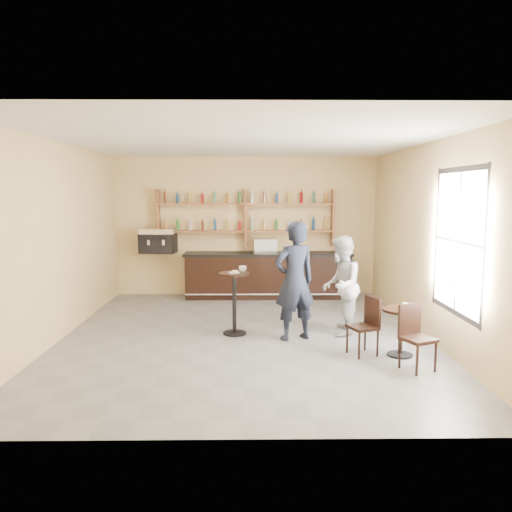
{
  "coord_description": "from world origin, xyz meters",
  "views": [
    {
      "loc": [
        0.08,
        -8.08,
        2.38
      ],
      "look_at": [
        0.2,
        0.8,
        1.25
      ],
      "focal_mm": 35.0,
      "sensor_mm": 36.0,
      "label": 1
    }
  ],
  "objects_px": {
    "patron_second": "(341,285)",
    "chair_west": "(363,326)",
    "pastry_case": "(265,246)",
    "pedestal_table": "(234,303)",
    "espresso_machine": "(158,241)",
    "chair_south": "(418,338)",
    "cafe_table": "(401,332)",
    "man_main": "(294,281)",
    "bar_counter": "(268,275)"
  },
  "relations": [
    {
      "from": "espresso_machine",
      "to": "patron_second",
      "type": "height_order",
      "value": "patron_second"
    },
    {
      "from": "man_main",
      "to": "chair_west",
      "type": "distance_m",
      "value": 1.34
    },
    {
      "from": "bar_counter",
      "to": "chair_south",
      "type": "relative_size",
      "value": 4.3
    },
    {
      "from": "bar_counter",
      "to": "pastry_case",
      "type": "relative_size",
      "value": 7.15
    },
    {
      "from": "espresso_machine",
      "to": "pastry_case",
      "type": "distance_m",
      "value": 2.43
    },
    {
      "from": "patron_second",
      "to": "pedestal_table",
      "type": "bearing_deg",
      "value": -75.56
    },
    {
      "from": "cafe_table",
      "to": "chair_south",
      "type": "bearing_deg",
      "value": -85.24
    },
    {
      "from": "espresso_machine",
      "to": "chair_west",
      "type": "xyz_separation_m",
      "value": [
        3.72,
        -4.12,
        -0.87
      ]
    },
    {
      "from": "pastry_case",
      "to": "chair_south",
      "type": "distance_m",
      "value": 5.19
    },
    {
      "from": "cafe_table",
      "to": "pedestal_table",
      "type": "bearing_deg",
      "value": 154.63
    },
    {
      "from": "pedestal_table",
      "to": "man_main",
      "type": "height_order",
      "value": "man_main"
    },
    {
      "from": "espresso_machine",
      "to": "pedestal_table",
      "type": "xyz_separation_m",
      "value": [
        1.81,
        -3.0,
        -0.77
      ]
    },
    {
      "from": "bar_counter",
      "to": "patron_second",
      "type": "xyz_separation_m",
      "value": [
        1.12,
        -3.03,
        0.32
      ]
    },
    {
      "from": "cafe_table",
      "to": "chair_west",
      "type": "distance_m",
      "value": 0.56
    },
    {
      "from": "bar_counter",
      "to": "chair_south",
      "type": "xyz_separation_m",
      "value": [
        1.84,
        -4.77,
        -0.07
      ]
    },
    {
      "from": "man_main",
      "to": "patron_second",
      "type": "distance_m",
      "value": 0.87
    },
    {
      "from": "pedestal_table",
      "to": "cafe_table",
      "type": "height_order",
      "value": "pedestal_table"
    },
    {
      "from": "pedestal_table",
      "to": "pastry_case",
      "type": "bearing_deg",
      "value": 78.34
    },
    {
      "from": "bar_counter",
      "to": "cafe_table",
      "type": "height_order",
      "value": "bar_counter"
    },
    {
      "from": "cafe_table",
      "to": "chair_west",
      "type": "relative_size",
      "value": 0.82
    },
    {
      "from": "cafe_table",
      "to": "patron_second",
      "type": "height_order",
      "value": "patron_second"
    },
    {
      "from": "man_main",
      "to": "chair_south",
      "type": "height_order",
      "value": "man_main"
    },
    {
      "from": "bar_counter",
      "to": "pedestal_table",
      "type": "distance_m",
      "value": 3.08
    },
    {
      "from": "pastry_case",
      "to": "man_main",
      "type": "xyz_separation_m",
      "value": [
        0.36,
        -3.32,
        -0.22
      ]
    },
    {
      "from": "pedestal_table",
      "to": "man_main",
      "type": "relative_size",
      "value": 0.55
    },
    {
      "from": "bar_counter",
      "to": "pedestal_table",
      "type": "xyz_separation_m",
      "value": [
        -0.67,
        -3.0,
        0.01
      ]
    },
    {
      "from": "espresso_machine",
      "to": "pastry_case",
      "type": "bearing_deg",
      "value": 8.28
    },
    {
      "from": "pedestal_table",
      "to": "bar_counter",
      "type": "bearing_deg",
      "value": 77.36
    },
    {
      "from": "bar_counter",
      "to": "chair_south",
      "type": "height_order",
      "value": "bar_counter"
    },
    {
      "from": "pedestal_table",
      "to": "chair_west",
      "type": "bearing_deg",
      "value": -30.29
    },
    {
      "from": "pedestal_table",
      "to": "patron_second",
      "type": "xyz_separation_m",
      "value": [
        1.79,
        -0.03,
        0.31
      ]
    },
    {
      "from": "cafe_table",
      "to": "pastry_case",
      "type": "bearing_deg",
      "value": 113.89
    },
    {
      "from": "pedestal_table",
      "to": "chair_south",
      "type": "bearing_deg",
      "value": -35.11
    },
    {
      "from": "man_main",
      "to": "cafe_table",
      "type": "distance_m",
      "value": 1.82
    },
    {
      "from": "espresso_machine",
      "to": "chair_south",
      "type": "distance_m",
      "value": 6.5
    },
    {
      "from": "espresso_machine",
      "to": "chair_south",
      "type": "bearing_deg",
      "value": -39.52
    },
    {
      "from": "man_main",
      "to": "cafe_table",
      "type": "bearing_deg",
      "value": 128.09
    },
    {
      "from": "pedestal_table",
      "to": "cafe_table",
      "type": "xyz_separation_m",
      "value": [
        2.47,
        -1.17,
        -0.17
      ]
    },
    {
      "from": "chair_west",
      "to": "patron_second",
      "type": "distance_m",
      "value": 1.17
    },
    {
      "from": "pastry_case",
      "to": "bar_counter",
      "type": "bearing_deg",
      "value": -8.09
    },
    {
      "from": "pastry_case",
      "to": "pedestal_table",
      "type": "xyz_separation_m",
      "value": [
        -0.62,
        -3.0,
        -0.66
      ]
    },
    {
      "from": "espresso_machine",
      "to": "chair_south",
      "type": "xyz_separation_m",
      "value": [
        4.32,
        -4.77,
        -0.86
      ]
    },
    {
      "from": "bar_counter",
      "to": "espresso_machine",
      "type": "distance_m",
      "value": 2.6
    },
    {
      "from": "espresso_machine",
      "to": "chair_south",
      "type": "relative_size",
      "value": 0.87
    },
    {
      "from": "pastry_case",
      "to": "chair_west",
      "type": "relative_size",
      "value": 0.62
    },
    {
      "from": "chair_south",
      "to": "man_main",
      "type": "bearing_deg",
      "value": 111.45
    },
    {
      "from": "chair_west",
      "to": "espresso_machine",
      "type": "bearing_deg",
      "value": -159.23
    },
    {
      "from": "bar_counter",
      "to": "patron_second",
      "type": "bearing_deg",
      "value": -69.78
    },
    {
      "from": "man_main",
      "to": "patron_second",
      "type": "relative_size",
      "value": 1.15
    },
    {
      "from": "patron_second",
      "to": "chair_west",
      "type": "bearing_deg",
      "value": 21.98
    }
  ]
}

